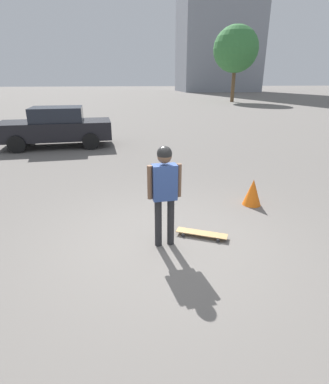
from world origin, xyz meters
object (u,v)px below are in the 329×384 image
at_px(person, 164,185).
at_px(car_parked_near, 56,127).
at_px(traffic_cone, 253,192).
at_px(skateboard, 202,233).

bearing_deg(person, car_parked_near, 106.93).
bearing_deg(traffic_cone, skateboard, 39.79).
distance_m(person, traffic_cone, 2.57).
distance_m(skateboard, car_parked_near, 8.73).
bearing_deg(skateboard, car_parked_near, -38.22).
xyz_separation_m(person, car_parked_near, (3.00, -8.05, -0.25)).
height_order(skateboard, car_parked_near, car_parked_near).
bearing_deg(person, skateboard, 9.62).
bearing_deg(car_parked_near, person, 106.74).
relative_size(person, skateboard, 1.88).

